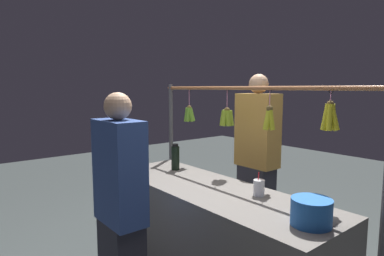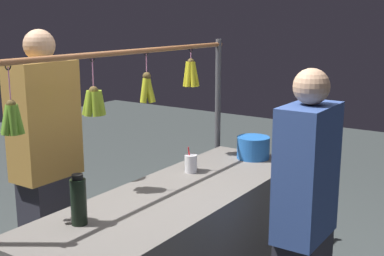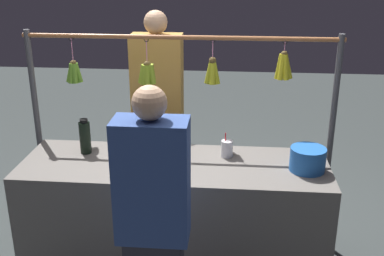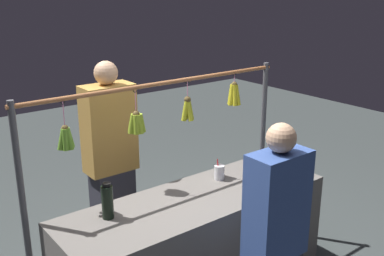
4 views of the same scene
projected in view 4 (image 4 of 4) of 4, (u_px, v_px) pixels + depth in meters
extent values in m
cube|color=#66605B|center=(196.00, 247.00, 3.45)|extent=(2.07, 0.67, 0.82)
cylinder|color=#4C4C51|center=(262.00, 150.00, 4.27)|extent=(0.04, 0.04, 1.64)
cylinder|color=#4C4C51|center=(25.00, 223.00, 2.98)|extent=(0.04, 0.04, 1.64)
cylinder|color=#9E6038|center=(163.00, 83.00, 3.39)|extent=(2.26, 0.03, 0.03)
torus|color=black|center=(235.00, 74.00, 3.82)|extent=(0.04, 0.01, 0.04)
cylinder|color=pink|center=(234.00, 79.00, 3.83)|extent=(0.01, 0.01, 0.08)
sphere|color=brown|center=(234.00, 84.00, 3.85)|extent=(0.05, 0.05, 0.05)
cylinder|color=gold|center=(232.00, 95.00, 3.86)|extent=(0.06, 0.04, 0.18)
cylinder|color=gold|center=(235.00, 95.00, 3.85)|extent=(0.05, 0.06, 0.18)
cylinder|color=gold|center=(237.00, 95.00, 3.86)|extent=(0.05, 0.07, 0.18)
cylinder|color=gold|center=(236.00, 94.00, 3.89)|extent=(0.08, 0.04, 0.18)
cylinder|color=gold|center=(233.00, 94.00, 3.90)|extent=(0.05, 0.06, 0.18)
cylinder|color=gold|center=(231.00, 94.00, 3.88)|extent=(0.05, 0.06, 0.18)
torus|color=black|center=(187.00, 82.00, 3.53)|extent=(0.04, 0.01, 0.04)
cylinder|color=pink|center=(187.00, 91.00, 3.55)|extent=(0.01, 0.01, 0.14)
sphere|color=brown|center=(187.00, 100.00, 3.57)|extent=(0.05, 0.05, 0.05)
cylinder|color=gold|center=(185.00, 110.00, 3.59)|extent=(0.08, 0.04, 0.17)
cylinder|color=gold|center=(189.00, 111.00, 3.58)|extent=(0.04, 0.08, 0.17)
cylinder|color=gold|center=(190.00, 110.00, 3.61)|extent=(0.07, 0.04, 0.17)
cylinder|color=gold|center=(186.00, 109.00, 3.61)|extent=(0.04, 0.07, 0.17)
torus|color=black|center=(135.00, 90.00, 3.26)|extent=(0.04, 0.01, 0.04)
cylinder|color=pink|center=(136.00, 102.00, 3.28)|extent=(0.01, 0.01, 0.18)
sphere|color=brown|center=(136.00, 114.00, 3.31)|extent=(0.05, 0.05, 0.05)
cylinder|color=#8DAC28|center=(132.00, 124.00, 3.31)|extent=(0.07, 0.04, 0.14)
cylinder|color=#8DAC28|center=(136.00, 125.00, 3.30)|extent=(0.05, 0.06, 0.15)
cylinder|color=#8DAC28|center=(139.00, 125.00, 3.31)|extent=(0.04, 0.07, 0.14)
cylinder|color=#8DAC28|center=(141.00, 123.00, 3.34)|extent=(0.06, 0.05, 0.14)
cylinder|color=#8DAC28|center=(138.00, 122.00, 3.36)|extent=(0.06, 0.05, 0.14)
cylinder|color=#8DAC28|center=(134.00, 122.00, 3.36)|extent=(0.05, 0.08, 0.14)
cylinder|color=#8DAC28|center=(132.00, 123.00, 3.34)|extent=(0.06, 0.07, 0.15)
torus|color=black|center=(63.00, 102.00, 2.94)|extent=(0.04, 0.01, 0.04)
cylinder|color=pink|center=(64.00, 115.00, 2.97)|extent=(0.01, 0.01, 0.18)
sphere|color=brown|center=(65.00, 128.00, 2.99)|extent=(0.05, 0.05, 0.05)
cylinder|color=#659F2D|center=(62.00, 140.00, 3.00)|extent=(0.07, 0.04, 0.15)
cylinder|color=#659F2D|center=(65.00, 140.00, 2.99)|extent=(0.05, 0.05, 0.15)
cylinder|color=#659F2D|center=(69.00, 139.00, 3.00)|extent=(0.05, 0.06, 0.15)
cylinder|color=#659F2D|center=(70.00, 138.00, 3.03)|extent=(0.07, 0.04, 0.15)
cylinder|color=#659F2D|center=(67.00, 137.00, 3.04)|extent=(0.06, 0.06, 0.15)
cylinder|color=#659F2D|center=(63.00, 138.00, 3.03)|extent=(0.05, 0.07, 0.15)
cylinder|color=black|center=(107.00, 202.00, 3.00)|extent=(0.08, 0.08, 0.23)
cylinder|color=black|center=(106.00, 185.00, 2.97)|extent=(0.05, 0.05, 0.02)
cylinder|color=blue|center=(281.00, 161.00, 3.79)|extent=(0.23, 0.23, 0.16)
cylinder|color=silver|center=(219.00, 172.00, 3.62)|extent=(0.08, 0.08, 0.12)
cylinder|color=red|center=(218.00, 169.00, 3.61)|extent=(0.01, 0.03, 0.17)
cube|color=#2D2D38|center=(114.00, 214.00, 3.93)|extent=(0.33, 0.22, 0.82)
cube|color=#BF8C3F|center=(109.00, 129.00, 3.70)|extent=(0.41, 0.22, 0.72)
sphere|color=tan|center=(106.00, 73.00, 3.56)|extent=(0.19, 0.19, 0.19)
cube|color=#334C8C|center=(277.00, 205.00, 2.66)|extent=(0.37, 0.20, 0.65)
sphere|color=tan|center=(281.00, 138.00, 2.53)|extent=(0.17, 0.17, 0.17)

